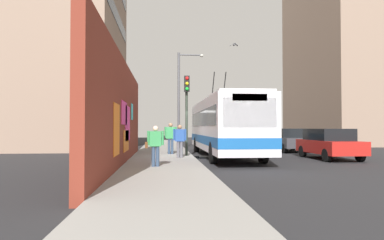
# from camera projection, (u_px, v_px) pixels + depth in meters

# --- Properties ---
(ground_plane) EXTENTS (80.00, 80.00, 0.00)m
(ground_plane) POSITION_uv_depth(u_px,v_px,m) (193.00, 158.00, 18.03)
(ground_plane) COLOR #232326
(sidewalk_slab) EXTENTS (48.00, 3.20, 0.15)m
(sidewalk_slab) POSITION_uv_depth(u_px,v_px,m) (163.00, 157.00, 17.89)
(sidewalk_slab) COLOR gray
(sidewalk_slab) RESTS_ON ground_plane
(graffiti_wall) EXTENTS (15.06, 0.32, 4.45)m
(graffiti_wall) POSITION_uv_depth(u_px,v_px,m) (122.00, 114.00, 14.33)
(graffiti_wall) COLOR maroon
(graffiti_wall) RESTS_ON ground_plane
(building_far_left) EXTENTS (13.31, 7.65, 20.42)m
(building_far_left) POSITION_uv_depth(u_px,v_px,m) (72.00, 25.00, 28.29)
(building_far_left) COLOR gray
(building_far_left) RESTS_ON ground_plane
(building_far_right) EXTENTS (13.66, 7.79, 20.17)m
(building_far_right) POSITION_uv_depth(u_px,v_px,m) (342.00, 47.00, 35.19)
(building_far_right) COLOR gray
(building_far_right) RESTS_ON ground_plane
(city_bus) EXTENTS (11.56, 2.58, 4.98)m
(city_bus) POSITION_uv_depth(u_px,v_px,m) (224.00, 125.00, 19.01)
(city_bus) COLOR silver
(city_bus) RESTS_ON ground_plane
(parked_car_red) EXTENTS (4.19, 1.89, 1.58)m
(parked_car_red) POSITION_uv_depth(u_px,v_px,m) (329.00, 143.00, 17.55)
(parked_car_red) COLOR #B21E19
(parked_car_red) RESTS_ON ground_plane
(parked_car_dark_gray) EXTENTS (4.18, 1.87, 1.58)m
(parked_car_dark_gray) POSITION_uv_depth(u_px,v_px,m) (289.00, 139.00, 23.17)
(parked_car_dark_gray) COLOR #38383D
(parked_car_dark_gray) RESTS_ON ground_plane
(parked_car_champagne) EXTENTS (4.91, 1.74, 1.58)m
(parked_car_champagne) POSITION_uv_depth(u_px,v_px,m) (264.00, 137.00, 28.76)
(parked_car_champagne) COLOR #C6B793
(parked_car_champagne) RESTS_ON ground_plane
(parked_car_navy) EXTENTS (4.75, 1.92, 1.58)m
(parked_car_navy) POSITION_uv_depth(u_px,v_px,m) (246.00, 136.00, 35.03)
(parked_car_navy) COLOR navy
(parked_car_navy) RESTS_ON ground_plane
(pedestrian_midblock) EXTENTS (0.24, 0.77, 1.75)m
(pedestrian_midblock) POSITION_uv_depth(u_px,v_px,m) (170.00, 136.00, 19.10)
(pedestrian_midblock) COLOR #2D3F59
(pedestrian_midblock) RESTS_ON sidewalk_slab
(pedestrian_at_curb) EXTENTS (0.22, 0.66, 1.62)m
(pedestrian_at_curb) POSITION_uv_depth(u_px,v_px,m) (180.00, 138.00, 16.83)
(pedestrian_at_curb) COLOR #595960
(pedestrian_at_curb) RESTS_ON sidewalk_slab
(pedestrian_near_wall) EXTENTS (0.22, 0.71, 1.55)m
(pedestrian_near_wall) POSITION_uv_depth(u_px,v_px,m) (155.00, 143.00, 12.89)
(pedestrian_near_wall) COLOR #2D3F59
(pedestrian_near_wall) RESTS_ON sidewalk_slab
(traffic_light) EXTENTS (0.49, 0.28, 4.25)m
(traffic_light) POSITION_uv_depth(u_px,v_px,m) (187.00, 102.00, 17.88)
(traffic_light) COLOR #2D382D
(traffic_light) RESTS_ON sidewalk_slab
(street_lamp) EXTENTS (0.44, 1.92, 6.97)m
(street_lamp) POSITION_uv_depth(u_px,v_px,m) (182.00, 93.00, 24.59)
(street_lamp) COLOR #4C4C51
(street_lamp) RESTS_ON sidewalk_slab
(flying_pigeons) EXTENTS (0.32, 0.51, 0.19)m
(flying_pigeons) POSITION_uv_depth(u_px,v_px,m) (234.00, 45.00, 21.22)
(flying_pigeons) COLOR slate
(curbside_puddle) EXTENTS (1.80, 1.80, 0.00)m
(curbside_puddle) POSITION_uv_depth(u_px,v_px,m) (203.00, 157.00, 18.63)
(curbside_puddle) COLOR black
(curbside_puddle) RESTS_ON ground_plane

